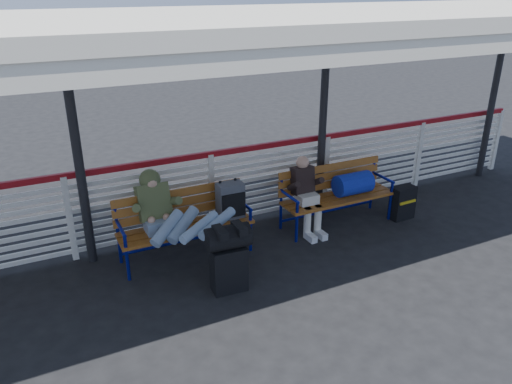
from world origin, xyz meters
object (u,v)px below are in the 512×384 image
bench_right (344,187)px  suitcase_side (402,203)px  luggage_stack (228,256)px  bench_left (201,211)px  companion_person (306,194)px  traveler_man (181,220)px

bench_right → suitcase_side: (0.93, -0.31, -0.33)m
luggage_stack → bench_right: (2.32, 0.94, 0.12)m
bench_left → companion_person: size_ratio=1.57×
luggage_stack → bench_left: size_ratio=0.48×
bench_left → suitcase_side: size_ratio=3.38×
luggage_stack → traveler_man: traveler_man is taller
luggage_stack → bench_left: bench_left is taller
companion_person → suitcase_side: bearing=-10.5°
bench_right → luggage_stack: bearing=-158.0°
bench_left → bench_right: (2.28, -0.09, -0.02)m
luggage_stack → companion_person: companion_person is taller
bench_left → bench_right: 2.29m
luggage_stack → bench_right: bench_right is taller
luggage_stack → suitcase_side: 3.32m
bench_left → bench_right: size_ratio=1.00×
bench_left → companion_person: (1.61, -0.10, -0.02)m
traveler_man → bench_right: bearing=5.4°
bench_right → companion_person: companion_person is taller
companion_person → luggage_stack: bearing=-150.6°
suitcase_side → companion_person: bearing=166.6°
bench_left → suitcase_side: bench_left is taller
traveler_man → companion_person: (2.00, 0.24, -0.12)m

